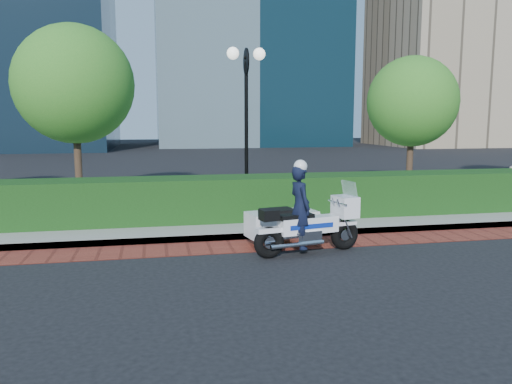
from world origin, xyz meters
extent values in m
plane|color=black|center=(0.00, 0.00, 0.00)|extent=(120.00, 120.00, 0.00)
cube|color=maroon|center=(0.00, 1.50, 0.01)|extent=(60.00, 1.00, 0.01)
cube|color=gray|center=(0.00, 6.00, 0.07)|extent=(60.00, 8.00, 0.15)
cube|color=black|center=(0.00, 3.60, 0.65)|extent=(18.00, 1.20, 1.00)
cylinder|color=black|center=(1.00, 5.20, 0.30)|extent=(0.30, 0.30, 0.30)
cylinder|color=black|center=(1.00, 5.20, 2.15)|extent=(0.10, 0.10, 3.70)
cylinder|color=black|center=(1.00, 5.20, 4.00)|extent=(0.04, 0.70, 0.70)
sphere|color=white|center=(0.65, 5.20, 4.20)|extent=(0.32, 0.32, 0.32)
sphere|color=white|center=(1.35, 5.20, 4.20)|extent=(0.32, 0.32, 0.32)
cylinder|color=#332319|center=(-3.50, 6.50, 1.23)|extent=(0.20, 0.20, 2.17)
sphere|color=#1B681A|center=(-3.50, 6.50, 3.44)|extent=(3.20, 3.20, 3.20)
cylinder|color=#332319|center=(6.50, 6.50, 1.11)|extent=(0.20, 0.20, 1.92)
sphere|color=#1B681A|center=(6.50, 6.50, 3.05)|extent=(2.80, 2.80, 2.80)
cube|color=gray|center=(28.00, 38.00, 14.00)|extent=(14.00, 12.00, 28.00)
torus|color=black|center=(0.56, 0.56, 0.29)|extent=(0.61, 0.29, 0.59)
torus|color=black|center=(2.12, 0.87, 0.29)|extent=(0.61, 0.29, 0.59)
cube|color=silver|center=(1.34, 0.71, 0.55)|extent=(1.19, 0.51, 0.30)
cube|color=silver|center=(1.29, 0.71, 0.34)|extent=(0.55, 0.45, 0.25)
cube|color=silver|center=(2.12, 0.87, 0.84)|extent=(0.45, 0.55, 0.40)
cube|color=silver|center=(2.21, 0.89, 1.15)|extent=(0.19, 0.46, 0.35)
cube|color=black|center=(1.08, 0.66, 0.73)|extent=(0.70, 0.39, 0.09)
cube|color=black|center=(0.56, 0.56, 0.80)|extent=(0.36, 0.34, 0.20)
cube|color=silver|center=(1.01, 1.42, 0.44)|extent=(1.47, 0.88, 0.49)
cube|color=black|center=(0.93, 1.40, 0.71)|extent=(0.70, 0.56, 0.07)
torus|color=black|center=(0.84, 1.82, 0.22)|extent=(0.46, 0.23, 0.44)
imported|color=black|center=(1.16, 0.68, 0.90)|extent=(0.47, 0.62, 1.53)
sphere|color=white|center=(1.16, 0.68, 1.65)|extent=(0.25, 0.25, 0.25)
camera|label=1|loc=(-1.42, -7.97, 2.47)|focal=35.00mm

